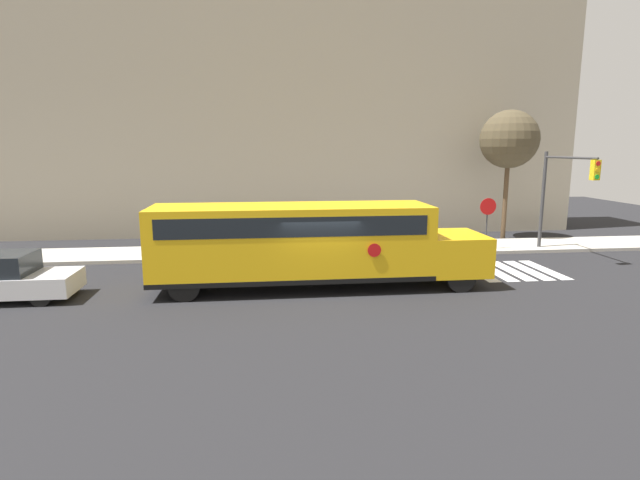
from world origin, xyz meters
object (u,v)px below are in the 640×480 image
at_px(traffic_light, 561,186).
at_px(tree_near_sidewalk, 509,140).
at_px(school_bus, 306,241).
at_px(stop_sign, 487,216).

bearing_deg(traffic_light, tree_near_sidewalk, 94.89).
xyz_separation_m(school_bus, traffic_light, (11.61, 3.92, 1.47)).
height_order(stop_sign, tree_near_sidewalk, tree_near_sidewalk).
relative_size(school_bus, tree_near_sidewalk, 1.70).
height_order(stop_sign, traffic_light, traffic_light).
height_order(traffic_light, tree_near_sidewalk, tree_near_sidewalk).
relative_size(stop_sign, tree_near_sidewalk, 0.38).
xyz_separation_m(school_bus, tree_near_sidewalk, (11.25, 8.17, 3.53)).
bearing_deg(tree_near_sidewalk, school_bus, -144.02).
xyz_separation_m(stop_sign, traffic_light, (2.79, -1.09, 1.43)).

